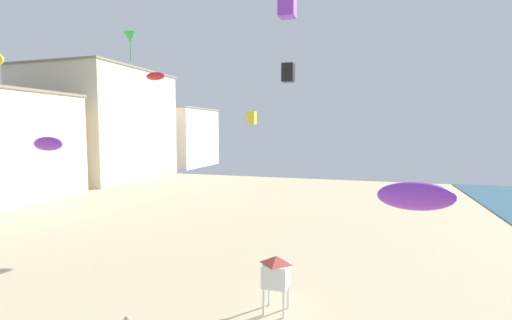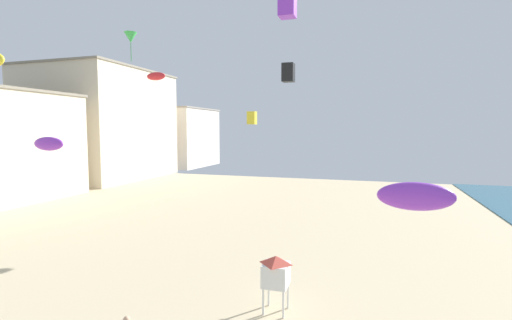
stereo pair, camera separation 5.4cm
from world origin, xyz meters
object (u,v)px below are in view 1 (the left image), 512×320
(kite_red_parafoil, at_px, (155,76))
(kite_green_delta, at_px, (130,37))
(kite_purple_parafoil_2, at_px, (416,196))
(kite_purple_box, at_px, (287,4))
(kite_yellow_box, at_px, (252,118))
(kite_purple_parafoil, at_px, (48,144))
(lifeguard_stand, at_px, (276,272))
(kite_black_box, at_px, (288,73))

(kite_red_parafoil, distance_m, kite_green_delta, 4.35)
(kite_purple_parafoil_2, bearing_deg, kite_purple_box, 130.80)
(kite_red_parafoil, height_order, kite_green_delta, kite_green_delta)
(kite_red_parafoil, relative_size, kite_yellow_box, 1.93)
(kite_purple_parafoil, bearing_deg, lifeguard_stand, -17.24)
(kite_black_box, xyz_separation_m, kite_purple_box, (-0.26, 0.75, 4.27))
(lifeguard_stand, distance_m, kite_yellow_box, 15.99)
(kite_purple_parafoil, distance_m, kite_red_parafoil, 12.17)
(lifeguard_stand, distance_m, kite_red_parafoil, 25.37)
(kite_yellow_box, bearing_deg, kite_green_delta, -177.78)
(kite_purple_parafoil_2, bearing_deg, kite_black_box, 132.53)
(kite_green_delta, bearing_deg, kite_purple_parafoil_2, -30.89)
(kite_green_delta, xyz_separation_m, kite_yellow_box, (11.04, 0.43, -7.10))
(kite_purple_parafoil, bearing_deg, kite_yellow_box, 28.87)
(kite_green_delta, bearing_deg, kite_yellow_box, 2.22)
(lifeguard_stand, xyz_separation_m, kite_black_box, (-1.01, 6.72, 9.69))
(kite_purple_box, bearing_deg, kite_black_box, -70.99)
(lifeguard_stand, height_order, kite_green_delta, kite_green_delta)
(kite_purple_box, bearing_deg, kite_green_delta, 160.81)
(kite_red_parafoil, relative_size, kite_green_delta, 0.80)
(lifeguard_stand, bearing_deg, kite_black_box, 92.70)
(kite_red_parafoil, distance_m, kite_purple_parafoil_2, 28.19)
(lifeguard_stand, bearing_deg, kite_red_parafoil, 129.38)
(lifeguard_stand, distance_m, kite_black_box, 11.83)
(kite_purple_parafoil_2, height_order, kite_purple_box, kite_purple_box)
(kite_red_parafoil, relative_size, kite_purple_box, 1.28)
(kite_purple_parafoil, bearing_deg, kite_black_box, 2.84)
(kite_red_parafoil, bearing_deg, kite_black_box, -31.53)
(kite_purple_box, relative_size, kite_green_delta, 0.63)
(kite_black_box, xyz_separation_m, kite_green_delta, (-15.49, 6.05, 4.62))
(kite_black_box, distance_m, kite_yellow_box, 8.24)
(kite_black_box, height_order, kite_purple_box, kite_purple_box)
(kite_purple_parafoil_2, relative_size, kite_yellow_box, 2.69)
(kite_green_delta, relative_size, kite_yellow_box, 2.40)
(kite_purple_parafoil_2, bearing_deg, kite_purple_parafoil, 165.59)
(kite_purple_parafoil_2, bearing_deg, kite_red_parafoil, 142.84)
(kite_purple_parafoil_2, bearing_deg, kite_yellow_box, 128.92)
(kite_red_parafoil, height_order, kite_yellow_box, kite_red_parafoil)
(kite_green_delta, bearing_deg, kite_purple_parafoil, -108.37)
(kite_purple_parafoil, height_order, kite_purple_box, kite_purple_box)
(kite_purple_parafoil, xyz_separation_m, kite_black_box, (17.79, 0.88, 4.46))
(kite_red_parafoil, bearing_deg, lifeguard_stand, -44.79)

